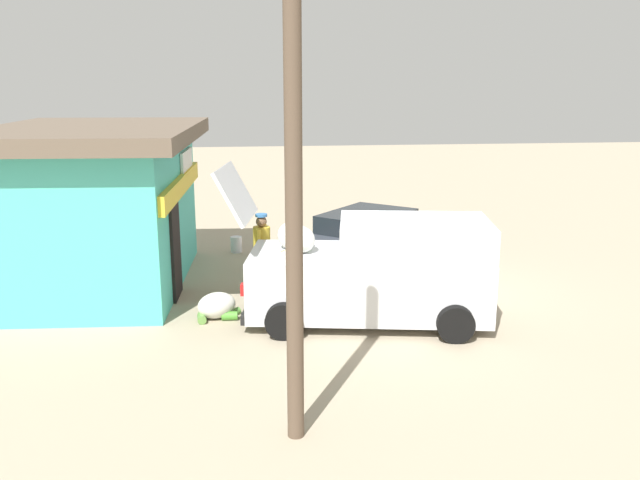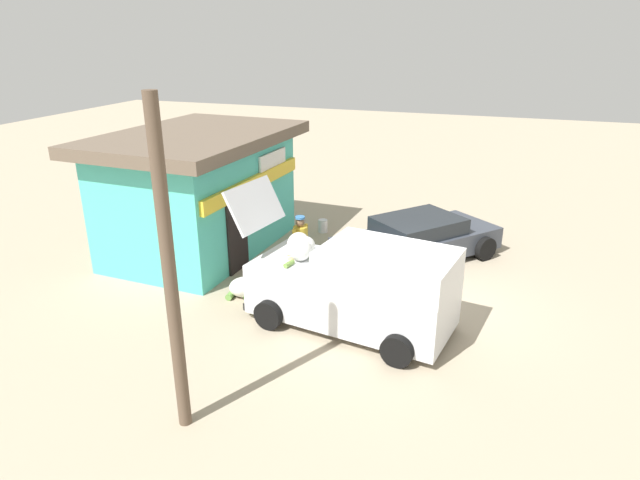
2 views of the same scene
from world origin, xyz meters
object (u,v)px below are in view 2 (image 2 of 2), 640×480
object	(u,v)px
parked_sedan	(417,239)
customer_bending	(286,272)
storefront_bar	(200,191)
delivery_van	(357,286)
unloaded_banana_pile	(245,288)
paint_bucket	(323,226)
vendor_standing	(300,243)

from	to	relation	value
parked_sedan	customer_bending	distance (m)	4.26
storefront_bar	customer_bending	size ratio (longest dim) A/B	4.68
delivery_van	unloaded_banana_pile	distance (m)	2.93
storefront_bar	paint_bucket	size ratio (longest dim) A/B	15.28
delivery_van	customer_bending	world-z (taller)	delivery_van
delivery_van	unloaded_banana_pile	size ratio (longest dim) A/B	5.48
storefront_bar	customer_bending	world-z (taller)	storefront_bar
unloaded_banana_pile	customer_bending	bearing A→B (deg)	-92.58
paint_bucket	storefront_bar	bearing A→B (deg)	130.64
parked_sedan	paint_bucket	xyz separation A→B (m)	(1.14, 3.07, -0.37)
customer_bending	paint_bucket	bearing A→B (deg)	9.04
vendor_standing	customer_bending	world-z (taller)	vendor_standing
customer_bending	unloaded_banana_pile	size ratio (longest dim) A/B	1.46
vendor_standing	storefront_bar	bearing A→B (deg)	74.02
vendor_standing	unloaded_banana_pile	size ratio (longest dim) A/B	1.82
vendor_standing	unloaded_banana_pile	xyz separation A→B (m)	(-1.37, 0.87, -0.71)
vendor_standing	unloaded_banana_pile	distance (m)	1.77
parked_sedan	unloaded_banana_pile	bearing A→B (deg)	136.12
storefront_bar	unloaded_banana_pile	size ratio (longest dim) A/B	6.82
delivery_van	parked_sedan	xyz separation A→B (m)	(3.98, -0.59, -0.36)
storefront_bar	delivery_van	distance (m)	5.96
unloaded_banana_pile	delivery_van	bearing A→B (deg)	-99.25
delivery_van	customer_bending	xyz separation A→B (m)	(0.41, 1.73, -0.12)
vendor_standing	paint_bucket	distance (m)	3.42
paint_bucket	vendor_standing	bearing A→B (deg)	-170.66
delivery_van	parked_sedan	world-z (taller)	delivery_van
vendor_standing	delivery_van	bearing A→B (deg)	-133.39
parked_sedan	paint_bucket	bearing A→B (deg)	69.52
parked_sedan	unloaded_banana_pile	xyz separation A→B (m)	(-3.52, 3.39, -0.35)
delivery_van	paint_bucket	world-z (taller)	delivery_van
storefront_bar	parked_sedan	xyz separation A→B (m)	(1.21, -5.81, -1.13)
delivery_van	customer_bending	bearing A→B (deg)	76.71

